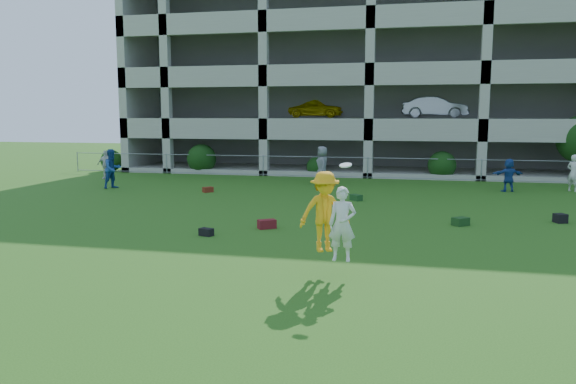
% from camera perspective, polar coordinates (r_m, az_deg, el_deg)
% --- Properties ---
extents(ground, '(100.00, 100.00, 0.00)m').
position_cam_1_polar(ground, '(12.91, 1.02, -8.11)').
color(ground, '#235114').
rests_on(ground, ground).
extents(bystander_a, '(1.05, 1.14, 1.89)m').
position_cam_1_polar(bystander_a, '(28.24, -17.40, 2.26)').
color(bystander_a, '#1E468C').
rests_on(bystander_a, ground).
extents(bystander_b, '(0.97, 0.52, 1.57)m').
position_cam_1_polar(bystander_b, '(32.52, -18.04, 2.66)').
color(bystander_b, silver).
rests_on(bystander_b, ground).
extents(bystander_c, '(0.92, 1.11, 1.94)m').
position_cam_1_polar(bystander_c, '(28.48, 3.49, 2.71)').
color(bystander_c, slate).
rests_on(bystander_c, ground).
extents(bystander_d, '(1.48, 0.79, 1.52)m').
position_cam_1_polar(bystander_d, '(27.77, 21.50, 1.61)').
color(bystander_d, '#1F4491').
rests_on(bystander_d, ground).
extents(bystander_e, '(0.74, 0.72, 1.72)m').
position_cam_1_polar(bystander_e, '(28.99, 27.02, 1.73)').
color(bystander_e, silver).
rests_on(bystander_e, ground).
extents(bag_red_a, '(0.62, 0.56, 0.28)m').
position_cam_1_polar(bag_red_a, '(17.62, -2.16, -3.27)').
color(bag_red_a, '#59160F').
rests_on(bag_red_a, ground).
extents(bag_black_b, '(0.46, 0.37, 0.22)m').
position_cam_1_polar(bag_black_b, '(16.76, -8.31, -4.04)').
color(bag_black_b, black).
rests_on(bag_black_b, ground).
extents(bag_green_c, '(0.61, 0.59, 0.26)m').
position_cam_1_polar(bag_green_c, '(18.92, 17.12, -2.88)').
color(bag_green_c, '#173A15').
rests_on(bag_green_c, ground).
extents(crate_d, '(0.46, 0.46, 0.30)m').
position_cam_1_polar(crate_d, '(20.58, 25.93, -2.42)').
color(crate_d, black).
rests_on(crate_d, ground).
extents(bag_red_f, '(0.51, 0.52, 0.24)m').
position_cam_1_polar(bag_red_f, '(25.94, -8.14, 0.24)').
color(bag_red_f, '#571E0F').
rests_on(bag_red_f, ground).
extents(bag_green_g, '(0.57, 0.56, 0.25)m').
position_cam_1_polar(bag_green_g, '(23.40, 6.93, -0.56)').
color(bag_green_g, '#153B18').
rests_on(bag_green_g, ground).
extents(frisbee_contest, '(1.40, 1.13, 2.14)m').
position_cam_1_polar(frisbee_contest, '(12.50, 4.11, -2.26)').
color(frisbee_contest, '#FBA816').
rests_on(frisbee_contest, ground).
extents(parking_garage, '(30.00, 14.00, 12.00)m').
position_cam_1_polar(parking_garage, '(40.00, 9.29, 11.37)').
color(parking_garage, '#9E998C').
rests_on(parking_garage, ground).
extents(fence, '(36.06, 0.06, 1.20)m').
position_cam_1_polar(fence, '(31.39, 8.09, 2.48)').
color(fence, gray).
rests_on(fence, ground).
extents(shrub_row, '(34.38, 2.52, 3.50)m').
position_cam_1_polar(shrub_row, '(31.98, 16.47, 3.95)').
color(shrub_row, '#163D11').
rests_on(shrub_row, ground).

